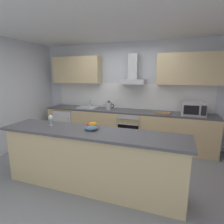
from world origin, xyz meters
TOP-DOWN VIEW (x-y plane):
  - ground at (0.00, 0.00)m, footprint 5.85×4.47m
  - ceiling at (0.00, 0.00)m, footprint 5.85×4.47m
  - wall_back at (0.00, 1.80)m, footprint 5.85×0.12m
  - backsplash_tile at (0.00, 1.72)m, footprint 4.12×0.02m
  - counter_back at (0.00, 1.42)m, footprint 4.27×0.60m
  - counter_island at (-0.01, -0.56)m, footprint 2.92×0.64m
  - upper_cabinets at (0.00, 1.57)m, footprint 4.21×0.32m
  - oven at (0.16, 1.39)m, footprint 0.60×0.62m
  - refrigerator at (-1.67, 1.39)m, footprint 0.58×0.60m
  - microwave at (1.58, 1.36)m, footprint 0.50×0.38m
  - sink at (-1.02, 1.40)m, footprint 0.50×0.40m
  - kettle at (-0.41, 1.36)m, footprint 0.29×0.15m
  - range_hood at (0.16, 1.52)m, footprint 0.62×0.45m
  - wine_glass at (-0.77, -0.48)m, footprint 0.08×0.08m
  - fruit_bowl at (-0.02, -0.49)m, footprint 0.22×0.22m
  - chopping_board at (0.94, 1.37)m, footprint 0.38×0.29m

SIDE VIEW (x-z plane):
  - ground at x=0.00m, z-range -0.02..0.00m
  - refrigerator at x=-1.67m, z-range 0.00..0.85m
  - counter_back at x=0.00m, z-range 0.00..0.90m
  - oven at x=0.16m, z-range 0.06..0.86m
  - counter_island at x=-0.01m, z-range 0.01..0.95m
  - chopping_board at x=0.94m, z-range 0.90..0.92m
  - sink at x=-1.02m, z-range 0.80..1.06m
  - fruit_bowl at x=-0.02m, z-range 0.93..1.06m
  - kettle at x=-0.41m, z-range 0.89..1.13m
  - microwave at x=1.58m, z-range 0.90..1.20m
  - wine_glass at x=-0.77m, z-range 0.98..1.16m
  - backsplash_tile at x=0.00m, z-range 0.90..1.56m
  - wall_back at x=0.00m, z-range 0.00..2.60m
  - range_hood at x=0.16m, z-range 1.43..2.15m
  - upper_cabinets at x=0.00m, z-range 1.56..2.26m
  - ceiling at x=0.00m, z-range 2.60..2.62m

